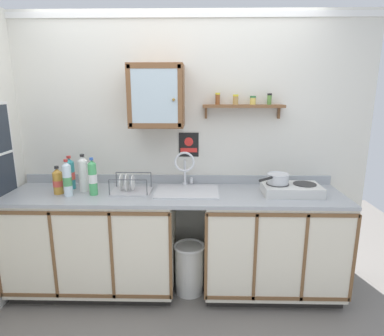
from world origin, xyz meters
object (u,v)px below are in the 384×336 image
(sink, at_px, (187,192))
(bottle_detergent_teal_4, at_px, (70,174))
(bottle_juice_amber_2, at_px, (58,181))
(trash_bin, at_px, (189,268))
(bottle_opaque_white_3, at_px, (83,174))
(bottle_soda_green_0, at_px, (93,178))
(hot_plate_stove, at_px, (291,189))
(dish_rack, at_px, (130,188))
(wall_cabinet, at_px, (157,96))
(bottle_water_clear_1, at_px, (67,179))
(saucepan, at_px, (278,178))
(warning_sign, at_px, (189,145))

(sink, bearing_deg, bottle_detergent_teal_4, 176.09)
(bottle_juice_amber_2, bearing_deg, trash_bin, 0.36)
(bottle_opaque_white_3, bearing_deg, bottle_soda_green_0, -40.69)
(hot_plate_stove, bearing_deg, bottle_detergent_teal_4, 176.44)
(bottle_detergent_teal_4, height_order, dish_rack, bottle_detergent_teal_4)
(dish_rack, xyz_separation_m, trash_bin, (0.51, -0.05, -0.72))
(bottle_juice_amber_2, bearing_deg, bottle_opaque_white_3, 20.14)
(hot_plate_stove, height_order, wall_cabinet, wall_cabinet)
(bottle_water_clear_1, xyz_separation_m, bottle_detergent_teal_4, (-0.06, 0.21, -0.01))
(hot_plate_stove, height_order, bottle_soda_green_0, bottle_soda_green_0)
(sink, bearing_deg, dish_rack, -176.91)
(saucepan, bearing_deg, dish_rack, 179.83)
(dish_rack, relative_size, trash_bin, 0.74)
(warning_sign, bearing_deg, bottle_water_clear_1, -157.95)
(bottle_water_clear_1, bearing_deg, saucepan, 3.51)
(sink, bearing_deg, warning_sign, 87.99)
(bottle_water_clear_1, distance_m, trash_bin, 1.29)
(dish_rack, xyz_separation_m, warning_sign, (0.49, 0.29, 0.33))
(bottle_water_clear_1, bearing_deg, bottle_soda_green_0, 9.21)
(hot_plate_stove, relative_size, warning_sign, 2.16)
(dish_rack, bearing_deg, trash_bin, -5.49)
(bottle_soda_green_0, bearing_deg, saucepan, 2.76)
(saucepan, height_order, bottle_water_clear_1, bottle_water_clear_1)
(saucepan, xyz_separation_m, dish_rack, (-1.25, 0.00, -0.10))
(sink, bearing_deg, hot_plate_stove, -3.14)
(saucepan, distance_m, wall_cabinet, 1.23)
(wall_cabinet, xyz_separation_m, warning_sign, (0.26, 0.15, -0.44))
(sink, relative_size, dish_rack, 1.59)
(hot_plate_stove, bearing_deg, bottle_juice_amber_2, -179.02)
(bottle_opaque_white_3, relative_size, dish_rack, 0.97)
(saucepan, bearing_deg, wall_cabinet, 172.27)
(bottle_detergent_teal_4, height_order, wall_cabinet, wall_cabinet)
(sink, xyz_separation_m, saucepan, (0.76, -0.03, 0.14))
(bottle_water_clear_1, distance_m, warning_sign, 1.08)
(bottle_soda_green_0, xyz_separation_m, bottle_juice_amber_2, (-0.30, 0.02, -0.04))
(saucepan, distance_m, bottle_juice_amber_2, 1.84)
(dish_rack, relative_size, warning_sign, 1.53)
(bottle_water_clear_1, distance_m, bottle_juice_amber_2, 0.12)
(bottle_detergent_teal_4, bearing_deg, dish_rack, -10.05)
(bottle_water_clear_1, xyz_separation_m, bottle_juice_amber_2, (-0.10, 0.05, -0.03))
(bottle_detergent_teal_4, distance_m, trash_bin, 1.34)
(bottle_soda_green_0, xyz_separation_m, wall_cabinet, (0.52, 0.21, 0.66))
(bottle_detergent_teal_4, distance_m, warning_sign, 1.08)
(bottle_juice_amber_2, distance_m, warning_sign, 1.17)
(sink, bearing_deg, saucepan, -2.25)
(bottle_detergent_teal_4, height_order, trash_bin, bottle_detergent_teal_4)
(bottle_water_clear_1, bearing_deg, bottle_juice_amber_2, 152.53)
(warning_sign, bearing_deg, hot_plate_stove, -19.57)
(hot_plate_stove, relative_size, wall_cabinet, 0.92)
(bottle_juice_amber_2, height_order, dish_rack, bottle_juice_amber_2)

